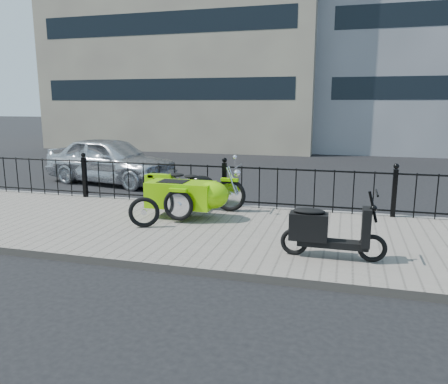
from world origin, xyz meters
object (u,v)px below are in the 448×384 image
(scooter, at_px, (326,231))
(sedan_car, at_px, (111,160))
(motorcycle_sidecar, at_px, (192,193))
(spare_tire, at_px, (144,212))

(scooter, height_order, sedan_car, sedan_car)
(motorcycle_sidecar, xyz_separation_m, scooter, (2.69, -1.72, -0.07))
(spare_tire, height_order, sedan_car, sedan_car)
(spare_tire, bearing_deg, motorcycle_sidecar, 59.96)
(motorcycle_sidecar, bearing_deg, spare_tire, -120.04)
(spare_tire, distance_m, sedan_car, 5.56)
(motorcycle_sidecar, height_order, spare_tire, motorcycle_sidecar)
(motorcycle_sidecar, relative_size, sedan_car, 0.56)
(scooter, bearing_deg, motorcycle_sidecar, 147.45)
(motorcycle_sidecar, xyz_separation_m, spare_tire, (-0.57, -0.98, -0.19))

